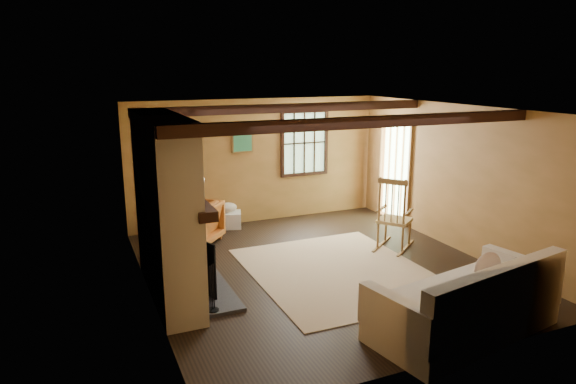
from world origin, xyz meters
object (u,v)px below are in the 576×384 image
laundry_basket (228,220)px  rocking_chair (394,218)px  fireplace (168,215)px  sofa (468,307)px  armchair (195,223)px

laundry_basket → rocking_chair: bearing=-44.7°
fireplace → laundry_basket: bearing=58.8°
fireplace → sofa: size_ratio=0.99×
rocking_chair → sofa: 2.89m
laundry_basket → fireplace: bearing=-121.2°
rocking_chair → laundry_basket: (-2.23, 2.21, -0.37)m
rocking_chair → sofa: (-0.88, -2.74, -0.19)m
fireplace → rocking_chair: fireplace is taller
fireplace → rocking_chair: (3.77, 0.34, -0.58)m
armchair → sofa: bearing=67.2°
armchair → rocking_chair: bearing=103.4°
fireplace → rocking_chair: bearing=5.2°
fireplace → laundry_basket: fireplace is taller
laundry_basket → sofa: bearing=-74.8°
fireplace → armchair: (0.77, 1.91, -0.74)m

